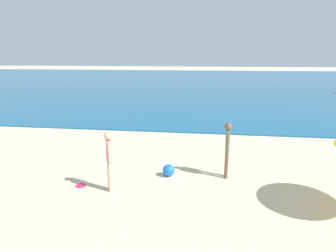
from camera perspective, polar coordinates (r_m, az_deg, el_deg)
name	(u,v)px	position (r m, az deg, el deg)	size (l,w,h in m)	color
water	(204,80)	(43.17, 7.08, 8.88)	(160.00, 60.00, 0.06)	#14567F
person_standing	(109,158)	(7.76, -11.54, -6.12)	(0.22, 0.35, 1.62)	#DDAD84
frisbee	(81,186)	(8.54, -16.78, -11.14)	(0.27, 0.27, 0.03)	#E51E4C
person_distant	(227,147)	(8.60, 11.57, -4.03)	(0.22, 0.38, 1.66)	brown
beach_ball	(169,170)	(8.76, 0.13, -8.70)	(0.36, 0.36, 0.36)	blue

